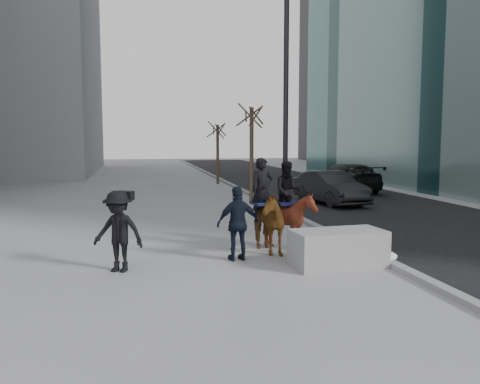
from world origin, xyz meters
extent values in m
plane|color=gray|center=(0.00, 0.00, 0.00)|extent=(120.00, 120.00, 0.00)
cube|color=black|center=(7.00, 10.00, 0.01)|extent=(8.00, 90.00, 0.01)
cube|color=gray|center=(3.00, 10.00, 0.06)|extent=(0.25, 90.00, 0.12)
cube|color=gray|center=(1.81, -0.91, 0.41)|extent=(2.13, 1.18, 0.82)
imported|color=black|center=(5.71, 9.44, 0.72)|extent=(2.14, 4.53, 1.43)
imported|color=black|center=(8.51, 14.27, 0.75)|extent=(2.42, 5.30, 1.50)
imported|color=#503010|center=(0.53, 0.82, 0.78)|extent=(1.14, 1.96, 1.55)
imported|color=black|center=(0.53, 0.97, 1.57)|extent=(0.65, 0.49, 1.62)
cube|color=#10183E|center=(0.53, 0.97, 1.22)|extent=(0.57, 0.63, 0.06)
imported|color=#46180E|center=(1.30, 1.12, 0.74)|extent=(1.30, 1.44, 1.48)
imported|color=black|center=(1.30, 1.27, 1.49)|extent=(0.80, 0.65, 1.55)
cube|color=#0E0F34|center=(1.30, 1.27, 1.17)|extent=(0.52, 0.60, 0.06)
imported|color=black|center=(-0.27, 0.11, 0.88)|extent=(1.07, 0.56, 1.75)
cylinder|color=orange|center=(-0.32, 0.66, 1.15)|extent=(0.04, 0.18, 0.07)
imported|color=black|center=(-2.99, -0.38, 0.88)|extent=(1.30, 1.08, 1.75)
cube|color=black|center=(-2.84, -0.13, 1.62)|extent=(0.42, 0.35, 0.20)
cylinder|color=black|center=(2.60, 5.93, 4.50)|extent=(0.18, 0.18, 9.00)
ellipsoid|color=white|center=(2.70, 7.96, 0.15)|extent=(1.16, 0.74, 0.29)
ellipsoid|color=white|center=(2.70, -0.80, 0.15)|extent=(1.21, 0.77, 0.31)
camera|label=1|loc=(-2.56, -11.41, 2.87)|focal=38.00mm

